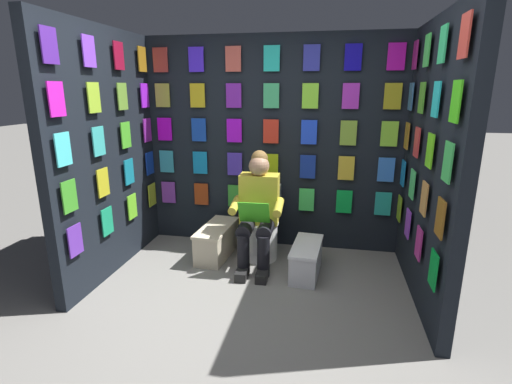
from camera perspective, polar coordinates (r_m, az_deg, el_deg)
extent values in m
plane|color=gray|center=(3.10, -3.26, -20.24)|extent=(30.00, 30.00, 0.00)
cube|color=black|center=(4.36, 2.39, 7.07)|extent=(2.96, 0.10, 2.36)
cube|color=purple|center=(4.75, -12.89, -0.06)|extent=(0.17, 0.01, 0.26)
cube|color=#97320F|center=(4.60, -8.14, -0.32)|extent=(0.17, 0.01, 0.26)
cube|color=#2F8F2A|center=(4.49, -3.12, -0.59)|extent=(0.17, 0.01, 0.26)
cube|color=#EA4358|center=(4.41, 2.14, -0.87)|extent=(0.17, 0.01, 0.26)
cube|color=#3DD259|center=(4.37, 7.53, -1.15)|extent=(0.17, 0.01, 0.26)
cube|color=#0BA83E|center=(4.37, 12.98, -1.42)|extent=(0.17, 0.01, 0.26)
cube|color=teal|center=(4.41, 18.39, -1.68)|extent=(0.17, 0.01, 0.26)
cube|color=teal|center=(4.67, -13.17, 4.45)|extent=(0.17, 0.01, 0.26)
cube|color=#1078B9|center=(4.52, -8.32, 4.34)|extent=(0.17, 0.01, 0.26)
cube|color=#412BAF|center=(4.40, -3.19, 4.19)|extent=(0.17, 0.01, 0.26)
cube|color=#A1C415|center=(4.32, 2.19, 3.99)|extent=(0.17, 0.01, 0.26)
cube|color=#122D98|center=(4.28, 7.71, 3.75)|extent=(0.17, 0.01, 0.26)
cube|color=gold|center=(4.28, 13.29, 3.47)|extent=(0.17, 0.01, 0.26)
cube|color=blue|center=(4.31, 18.81, 3.17)|extent=(0.17, 0.01, 0.26)
cube|color=#AD0ACA|center=(4.62, -13.45, 9.10)|extent=(0.17, 0.01, 0.26)
cube|color=#143CAB|center=(4.46, -8.51, 9.14)|extent=(0.17, 0.01, 0.26)
cube|color=#A30FE3|center=(4.34, -3.26, 9.12)|extent=(0.17, 0.01, 0.26)
cube|color=red|center=(4.26, 2.24, 9.01)|extent=(0.17, 0.01, 0.26)
cube|color=blue|center=(4.22, 7.89, 8.82)|extent=(0.17, 0.01, 0.26)
cube|color=#80AA35|center=(4.22, 13.60, 8.54)|extent=(0.17, 0.01, 0.26)
cube|color=#89D836|center=(4.26, 19.25, 8.18)|extent=(0.17, 0.01, 0.26)
cube|color=olive|center=(4.59, -13.75, 13.82)|extent=(0.17, 0.01, 0.26)
cube|color=gold|center=(4.44, -8.71, 14.03)|extent=(0.17, 0.01, 0.26)
cube|color=purple|center=(4.32, -3.34, 14.15)|extent=(0.17, 0.01, 0.26)
cube|color=#3CB270|center=(4.24, 2.29, 14.14)|extent=(0.17, 0.01, 0.26)
cube|color=#8AE634|center=(4.19, 8.09, 13.99)|extent=(0.17, 0.01, 0.26)
cube|color=#AE2CC5|center=(4.19, 13.93, 13.71)|extent=(0.17, 0.01, 0.26)
cube|color=#AB9D1D|center=(4.23, 19.71, 13.29)|extent=(0.17, 0.01, 0.26)
cube|color=maroon|center=(4.60, -14.07, 18.55)|extent=(0.17, 0.01, 0.26)
cube|color=#4122EC|center=(4.45, -8.92, 18.94)|extent=(0.17, 0.01, 0.26)
cube|color=#C55044|center=(4.33, -3.42, 19.19)|extent=(0.17, 0.01, 0.26)
cube|color=#1FC3B5|center=(4.25, 2.35, 19.28)|extent=(0.17, 0.01, 0.26)
cube|color=#2A2FA1|center=(4.20, 8.29, 19.18)|extent=(0.17, 0.01, 0.26)
cube|color=#0F08A7|center=(4.20, 14.28, 18.89)|extent=(0.17, 0.01, 0.26)
cube|color=#BA10AB|center=(4.24, 20.19, 18.41)|extent=(0.17, 0.01, 0.26)
cube|color=black|center=(3.49, 24.69, 3.62)|extent=(0.10, 1.78, 2.36)
cube|color=#7EA71D|center=(4.30, 20.57, -2.30)|extent=(0.01, 0.17, 0.26)
cube|color=#9D41DB|center=(3.85, 21.67, -4.40)|extent=(0.01, 0.17, 0.26)
cube|color=#BE2E8C|center=(3.41, 23.08, -7.04)|extent=(0.01, 0.17, 0.26)
cube|color=#079532|center=(2.99, 24.91, -10.44)|extent=(0.01, 0.17, 0.26)
cube|color=#1678BB|center=(4.20, 21.05, 2.66)|extent=(0.01, 0.17, 0.26)
cube|color=#48D66B|center=(3.75, 22.24, 1.10)|extent=(0.01, 0.17, 0.26)
cube|color=#D79349|center=(3.30, 23.76, -0.89)|extent=(0.01, 0.17, 0.26)
cube|color=brown|center=(2.85, 25.76, -3.51)|extent=(0.01, 0.17, 0.26)
cube|color=#AB7423|center=(4.14, 21.55, 7.80)|extent=(0.01, 0.17, 0.26)
cube|color=#D4383A|center=(3.68, 22.84, 6.85)|extent=(0.01, 0.17, 0.26)
cube|color=#6BEA1E|center=(3.22, 24.48, 5.63)|extent=(0.01, 0.17, 0.26)
cube|color=#3BC256|center=(2.77, 26.66, 4.00)|extent=(0.01, 0.17, 0.26)
cube|color=#336496|center=(4.12, 22.08, 13.04)|extent=(0.01, 0.17, 0.26)
cube|color=#4EA62E|center=(3.65, 23.46, 12.76)|extent=(0.01, 0.17, 0.26)
cube|color=#25D9DA|center=(3.19, 25.25, 12.38)|extent=(0.01, 0.17, 0.26)
cube|color=#49E61E|center=(2.73, 27.63, 11.85)|extent=(0.01, 0.17, 0.26)
cube|color=#A22175|center=(4.13, 22.63, 18.30)|extent=(0.01, 0.17, 0.26)
cube|color=#43CF52|center=(3.66, 24.12, 18.68)|extent=(0.01, 0.17, 0.26)
cube|color=#36DA7D|center=(3.20, 26.06, 19.16)|extent=(0.01, 0.17, 0.26)
cube|color=#E7483A|center=(2.74, 28.66, 19.76)|extent=(0.01, 0.17, 0.26)
cube|color=black|center=(4.00, -21.37, 5.28)|extent=(0.10, 1.78, 2.36)
cube|color=#6431B1|center=(3.54, -25.33, -6.54)|extent=(0.01, 0.17, 0.26)
cube|color=#1C9D6C|center=(3.90, -21.28, -4.11)|extent=(0.01, 0.17, 0.26)
cube|color=#6CCD2A|center=(4.29, -17.97, -2.09)|extent=(0.01, 0.17, 0.26)
cube|color=#90A622|center=(4.69, -15.22, -0.40)|extent=(0.01, 0.17, 0.26)
cube|color=green|center=(3.42, -26.05, -0.59)|extent=(0.01, 0.17, 0.26)
cube|color=gold|center=(3.80, -21.83, 1.32)|extent=(0.01, 0.17, 0.26)
cube|color=teal|center=(4.20, -18.39, 2.88)|extent=(0.01, 0.17, 0.26)
cube|color=navy|center=(4.61, -15.55, 4.16)|extent=(0.01, 0.17, 0.26)
cube|color=#4BDCE2|center=(3.35, -26.80, 5.69)|extent=(0.01, 0.17, 0.26)
cube|color=#3BB7B3|center=(3.73, -22.41, 7.00)|extent=(0.01, 0.17, 0.26)
cube|color=green|center=(4.14, -18.83, 8.03)|extent=(0.01, 0.17, 0.26)
cube|color=#7B218E|center=(4.56, -15.89, 8.86)|extent=(0.01, 0.17, 0.26)
cube|color=#DF1EC4|center=(3.32, -27.60, 12.16)|extent=(0.01, 0.17, 0.26)
cube|color=#9BC831|center=(3.71, -23.01, 12.82)|extent=(0.01, 0.17, 0.26)
cube|color=#6A9B35|center=(4.11, -19.30, 13.29)|extent=(0.01, 0.17, 0.26)
cube|color=#961CE8|center=(4.53, -16.25, 13.64)|extent=(0.01, 0.17, 0.26)
cube|color=#512499|center=(3.33, -28.45, 18.67)|extent=(0.01, 0.17, 0.26)
cube|color=#813FE2|center=(3.72, -23.65, 18.66)|extent=(0.01, 0.17, 0.26)
cube|color=maroon|center=(4.12, -19.78, 18.57)|extent=(0.01, 0.17, 0.26)
cube|color=#996916|center=(4.54, -16.62, 18.43)|extent=(0.01, 0.17, 0.26)
cylinder|color=white|center=(4.18, 0.57, -7.28)|extent=(0.38, 0.38, 0.40)
cylinder|color=white|center=(4.10, 0.58, -4.54)|extent=(0.41, 0.41, 0.02)
cube|color=white|center=(4.29, 1.12, -1.27)|extent=(0.38, 0.19, 0.36)
cylinder|color=white|center=(4.21, 0.94, -1.60)|extent=(0.39, 0.08, 0.39)
cube|color=gold|center=(3.99, 0.51, -1.00)|extent=(0.41, 0.23, 0.52)
sphere|color=tan|center=(3.88, 0.46, 3.91)|extent=(0.21, 0.21, 0.21)
sphere|color=olive|center=(3.89, 0.53, 4.98)|extent=(0.17, 0.17, 0.17)
cylinder|color=black|center=(3.86, 1.51, -5.38)|extent=(0.16, 0.40, 0.15)
cylinder|color=black|center=(3.90, -1.41, -5.21)|extent=(0.16, 0.40, 0.15)
cylinder|color=black|center=(3.79, 1.11, -9.55)|extent=(0.12, 0.12, 0.42)
cylinder|color=black|center=(3.82, -1.90, -9.34)|extent=(0.12, 0.12, 0.42)
cube|color=black|center=(3.81, 0.96, -12.20)|extent=(0.12, 0.26, 0.09)
cube|color=black|center=(3.84, -2.06, -11.97)|extent=(0.12, 0.26, 0.09)
cylinder|color=gold|center=(3.80, 3.37, -2.28)|extent=(0.09, 0.31, 0.13)
cylinder|color=gold|center=(3.87, -3.13, -1.96)|extent=(0.09, 0.31, 0.13)
cube|color=green|center=(3.68, -0.31, -3.09)|extent=(0.30, 0.14, 0.23)
cube|color=beige|center=(4.27, -5.83, -7.46)|extent=(0.33, 0.71, 0.32)
cube|color=beige|center=(4.21, -5.89, -5.29)|extent=(0.34, 0.74, 0.03)
cube|color=silver|center=(3.89, 7.49, -10.11)|extent=(0.29, 0.63, 0.29)
cube|color=white|center=(3.83, 7.57, -7.98)|extent=(0.31, 0.65, 0.03)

